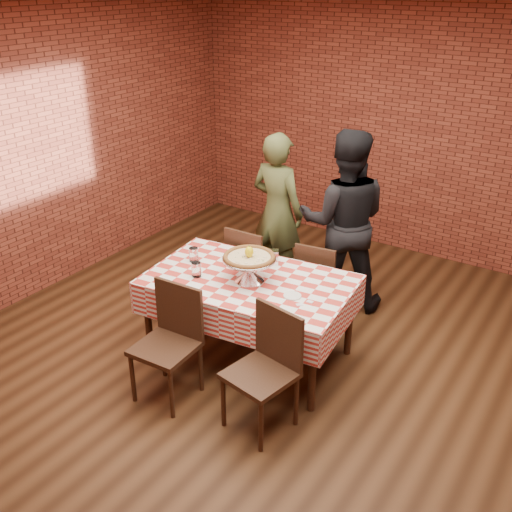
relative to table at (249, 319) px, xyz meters
The scene contains 19 objects.
ground 0.47m from the table, 29.05° to the right, with size 6.00×6.00×0.00m, color black.
back_wall 3.07m from the table, 84.93° to the left, with size 5.50×5.50×0.00m, color maroon.
table is the anchor object (origin of this frame).
tablecloth 0.24m from the table, ahead, with size 1.70×1.03×0.29m, color red, non-canonical shape.
pizza_stand 0.48m from the table, 53.90° to the right, with size 0.45×0.45×0.20m, color silver, non-canonical shape.
pizza 0.59m from the table, 53.90° to the right, with size 0.42×0.42×0.03m, color beige.
lemon 0.64m from the table, 53.90° to the right, with size 0.07×0.07×0.09m, color yellow.
water_glass_left 0.63m from the table, 152.70° to the right, with size 0.08×0.08×0.13m, color white.
water_glass_right 0.74m from the table, behind, with size 0.08×0.08×0.13m, color white.
side_plate 0.59m from the table, ahead, with size 0.14×0.14×0.01m, color white.
sweetener_packet_a 0.69m from the table, 13.74° to the right, with size 0.05×0.04×0.01m, color white.
sweetener_packet_b 0.72m from the table, ahead, with size 0.05×0.04×0.01m, color white.
condiment_caddy 0.56m from the table, 87.24° to the left, with size 0.09×0.07×0.13m, color silver.
chair_near_left 0.84m from the table, 106.04° to the right, with size 0.44×0.44×0.92m, color #382214, non-canonical shape.
chair_near_right 0.89m from the table, 51.08° to the right, with size 0.44×0.44×0.92m, color #382214, non-canonical shape.
chair_far_left 0.83m from the table, 121.10° to the left, with size 0.41×0.41×0.89m, color #382214, non-canonical shape.
chair_far_right 0.86m from the table, 74.14° to the left, with size 0.38×0.38×0.86m, color #382214, non-canonical shape.
diner_olive 1.44m from the table, 111.93° to the left, with size 0.60×0.39×1.65m, color #474E29.
diner_black 1.38m from the table, 79.52° to the left, with size 0.87×0.67×1.78m, color black.
Camera 1 is at (2.19, -3.45, 3.07)m, focal length 41.82 mm.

